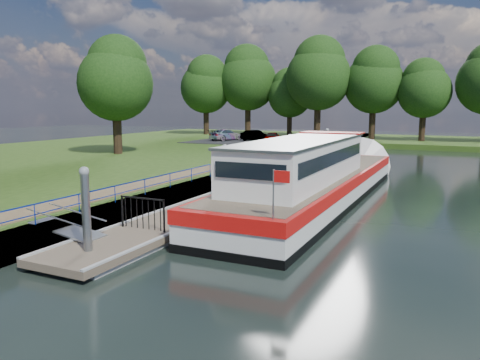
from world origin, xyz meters
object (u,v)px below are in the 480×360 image
at_px(pontoon, 262,188).
at_px(car_b, 255,136).
at_px(barge, 319,179).
at_px(car_a, 272,137).
at_px(car_c, 226,135).

height_order(pontoon, car_b, car_b).
xyz_separation_m(barge, car_a, (-12.26, 24.47, 0.31)).
xyz_separation_m(pontoon, barge, (3.60, -1.18, 0.90)).
relative_size(barge, car_c, 4.86).
bearing_deg(pontoon, car_a, 110.40).
bearing_deg(car_b, pontoon, -130.88).
relative_size(pontoon, car_a, 9.01).
bearing_deg(car_c, barge, 143.53).
height_order(barge, car_b, barge).
relative_size(pontoon, car_b, 8.03).
height_order(car_b, car_c, car_c).
bearing_deg(car_a, car_b, 149.44).
relative_size(car_a, car_b, 0.89).
bearing_deg(car_b, car_a, -84.39).
distance_m(car_a, car_c, 6.10).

